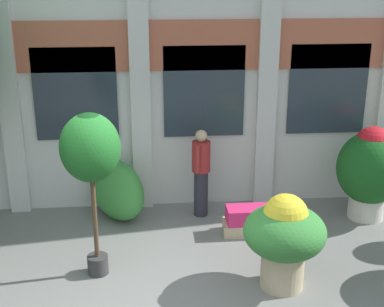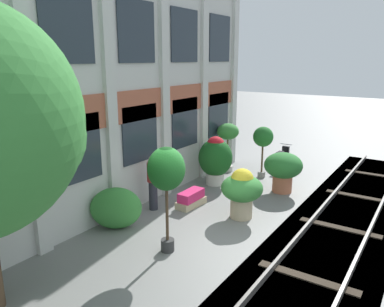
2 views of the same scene
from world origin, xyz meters
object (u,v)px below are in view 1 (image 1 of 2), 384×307
Objects in this scene: potted_plant_fluted_column at (284,235)px; topiary_hedge at (117,190)px; potted_plant_square_trough at (253,221)px; potted_plant_tall_urn at (90,153)px; resident_by_doorway at (201,170)px; potted_plant_stone_basin at (370,168)px.

potted_plant_fluted_column is 1.07× the size of topiary_hedge.
potted_plant_square_trough is 2.54m from topiary_hedge.
topiary_hedge is at bearing 83.28° from potted_plant_tall_urn.
potted_plant_square_trough is 1.34m from resident_by_doorway.
topiary_hedge is (-4.61, 0.36, -0.41)m from potted_plant_stone_basin.
topiary_hedge is (-1.55, -0.01, -0.33)m from resident_by_doorway.
topiary_hedge is at bearing 175.57° from potted_plant_stone_basin.
topiary_hedge is (-2.49, 2.45, -0.27)m from potted_plant_fluted_column.
potted_plant_stone_basin is 1.05× the size of resident_by_doorway.
potted_plant_fluted_column reaches higher than potted_plant_square_trough.
topiary_hedge is at bearing 161.52° from potted_plant_square_trough.
potted_plant_square_trough is at bearing -168.74° from potted_plant_stone_basin.
potted_plant_tall_urn is 3.30m from potted_plant_square_trough.
resident_by_doorway is at bearing 173.15° from potted_plant_stone_basin.
topiary_hedge is at bearing 135.42° from potted_plant_fluted_column.
topiary_hedge is (0.22, 1.88, -1.38)m from potted_plant_tall_urn.
potted_plant_fluted_column is at bearing -45.90° from resident_by_doorway.
potted_plant_stone_basin is at bearing 11.26° from potted_plant_square_trough.
potted_plant_square_trough is 0.79× the size of topiary_hedge.
potted_plant_tall_urn reaches higher than topiary_hedge.
resident_by_doorway is at bearing 136.02° from potted_plant_square_trough.
potted_plant_tall_urn is at bearing -109.99° from resident_by_doorway.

